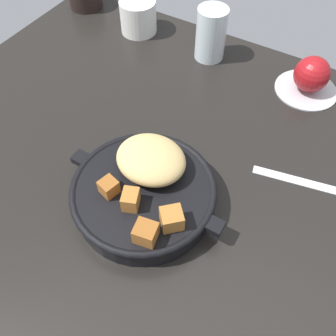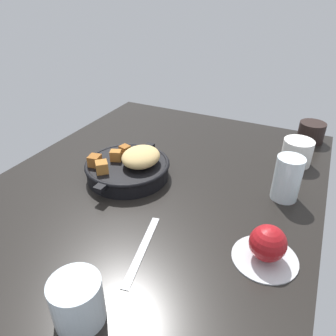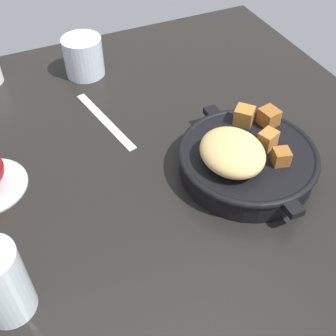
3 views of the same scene
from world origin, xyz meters
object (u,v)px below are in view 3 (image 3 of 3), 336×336
cast_iron_skillet (246,158)px  water_glass_short (84,56)px  water_glass_tall (0,283)px  butter_knife (105,120)px

cast_iron_skillet → water_glass_short: (40.27, 15.63, 0.84)cm
water_glass_tall → water_glass_short: water_glass_tall is taller
butter_knife → cast_iron_skillet: bearing=-154.7°
water_glass_tall → water_glass_short: size_ratio=1.37×
cast_iron_skillet → water_glass_short: 43.21cm
butter_knife → water_glass_short: 18.01cm
water_glass_short → butter_knife: bearing=175.3°
water_glass_short → cast_iron_skillet: bearing=-158.8°
water_glass_short → water_glass_tall: bearing=153.5°
butter_knife → water_glass_short: water_glass_short is taller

